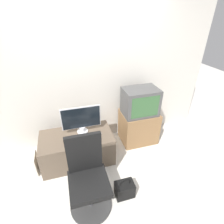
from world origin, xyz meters
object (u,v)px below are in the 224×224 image
(mouse, at_px, (100,134))
(handbag, at_px, (125,189))
(office_chair, at_px, (88,180))
(cardboard_box_lower, at_px, (28,164))
(crt_tv, at_px, (140,102))
(main_monitor, at_px, (81,120))
(keyboard, at_px, (85,137))

(mouse, distance_m, handbag, 0.89)
(office_chair, distance_m, cardboard_box_lower, 1.15)
(crt_tv, xyz_separation_m, office_chair, (-1.10, -1.00, -0.41))
(main_monitor, distance_m, mouse, 0.37)
(crt_tv, bearing_deg, keyboard, -165.43)
(main_monitor, xyz_separation_m, office_chair, (-0.07, -0.90, -0.30))
(crt_tv, bearing_deg, main_monitor, -174.38)
(keyboard, height_order, office_chair, office_chair)
(keyboard, xyz_separation_m, cardboard_box_lower, (-0.90, 0.02, -0.34))
(keyboard, xyz_separation_m, crt_tv, (1.03, 0.27, 0.34))
(mouse, bearing_deg, main_monitor, 150.02)
(mouse, bearing_deg, handbag, -79.61)
(main_monitor, xyz_separation_m, mouse, (0.26, -0.15, -0.22))
(main_monitor, height_order, mouse, main_monitor)
(crt_tv, distance_m, cardboard_box_lower, 2.06)
(main_monitor, relative_size, mouse, 10.92)
(mouse, height_order, office_chair, office_chair)
(handbag, bearing_deg, main_monitor, 113.21)
(office_chair, relative_size, cardboard_box_lower, 3.09)
(keyboard, distance_m, mouse, 0.25)
(main_monitor, distance_m, handbag, 1.19)
(mouse, distance_m, crt_tv, 0.88)
(crt_tv, relative_size, handbag, 1.87)
(main_monitor, bearing_deg, office_chair, -94.28)
(keyboard, distance_m, handbag, 0.95)
(main_monitor, distance_m, keyboard, 0.28)
(crt_tv, bearing_deg, mouse, -162.21)
(main_monitor, relative_size, handbag, 1.95)
(office_chair, bearing_deg, main_monitor, 85.72)
(office_chair, relative_size, handbag, 3.20)
(cardboard_box_lower, bearing_deg, handbag, -31.45)
(office_chair, height_order, handbag, office_chair)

